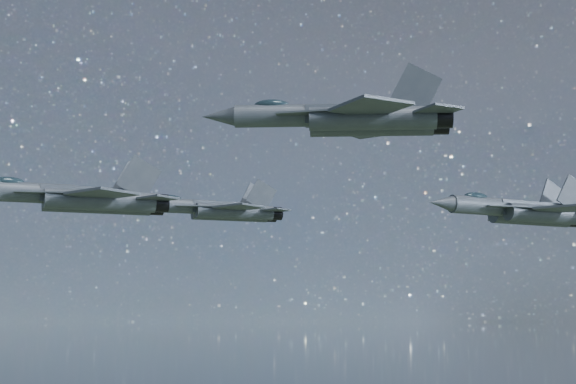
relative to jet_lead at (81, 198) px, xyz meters
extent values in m
cylinder|color=#343B41|center=(-4.07, -0.72, 0.22)|extent=(7.43, 2.77, 1.53)
ellipsoid|color=#1B2B30|center=(-5.23, -0.92, 0.96)|extent=(2.48, 1.42, 0.76)
cube|color=#343B41|center=(0.96, 0.17, 0.17)|extent=(8.19, 2.85, 1.28)
cylinder|color=#343B41|center=(1.52, -0.73, -0.27)|extent=(8.40, 2.94, 1.53)
cylinder|color=#343B41|center=(1.18, 1.20, -0.27)|extent=(8.40, 2.94, 1.53)
cylinder|color=black|center=(5.97, 0.05, -0.27)|extent=(1.50, 1.62, 1.42)
cylinder|color=black|center=(5.63, 1.99, -0.27)|extent=(1.50, 1.62, 1.42)
cube|color=#343B41|center=(-2.10, -1.72, 0.10)|extent=(5.13, 1.17, 0.12)
cube|color=#343B41|center=(-2.56, 0.90, 0.10)|extent=(5.16, 2.84, 0.12)
cube|color=#343B41|center=(1.73, -3.09, -0.07)|extent=(5.60, 5.64, 0.20)
cube|color=#343B41|center=(0.58, 3.49, -0.07)|extent=(5.05, 5.32, 0.20)
cube|color=#343B41|center=(5.80, -1.27, -0.07)|extent=(3.31, 3.33, 0.15)
cube|color=#343B41|center=(5.02, 3.18, -0.07)|extent=(2.97, 3.08, 0.15)
cube|color=#343B41|center=(4.37, -0.48, 1.60)|extent=(3.42, 0.59, 3.50)
cube|color=#343B41|center=(3.94, 1.94, 1.60)|extent=(3.34, 1.02, 3.50)
cylinder|color=#343B41|center=(8.61, 21.97, 2.40)|extent=(7.29, 2.69, 1.50)
cone|color=#343B41|center=(4.05, 21.19, 2.40)|extent=(2.51, 1.72, 1.35)
ellipsoid|color=#1B2B30|center=(7.47, 21.77, 3.12)|extent=(2.43, 1.39, 0.74)
cube|color=#343B41|center=(13.55, 22.81, 2.35)|extent=(8.04, 2.76, 1.25)
cylinder|color=#343B41|center=(14.10, 21.93, 1.92)|extent=(8.24, 2.85, 1.50)
cylinder|color=#343B41|center=(13.77, 23.83, 1.92)|extent=(8.24, 2.85, 1.50)
cylinder|color=black|center=(18.47, 22.68, 1.92)|extent=(1.47, 1.58, 1.39)
cylinder|color=black|center=(18.14, 24.58, 1.92)|extent=(1.47, 1.58, 1.39)
cube|color=#343B41|center=(10.54, 20.98, 2.29)|extent=(5.04, 1.17, 0.12)
cube|color=#343B41|center=(10.10, 23.54, 2.29)|extent=(5.07, 2.77, 0.12)
cube|color=#343B41|center=(14.30, 19.61, 2.11)|extent=(5.49, 5.53, 0.19)
cube|color=#343B41|center=(13.19, 26.08, 2.11)|extent=(4.96, 5.23, 0.19)
cube|color=#343B41|center=(18.30, 21.37, 2.11)|extent=(3.25, 3.27, 0.14)
cube|color=#343B41|center=(17.55, 25.75, 2.11)|extent=(2.92, 3.03, 0.14)
cube|color=#343B41|center=(16.89, 22.16, 3.75)|extent=(3.36, 0.57, 3.43)
cube|color=#343B41|center=(16.49, 24.54, 3.75)|extent=(3.28, 0.98, 3.43)
cylinder|color=#343B41|center=(13.42, -16.07, 3.18)|extent=(6.83, 2.85, 1.41)
cone|color=#343B41|center=(9.19, -15.11, 3.18)|extent=(2.39, 1.71, 1.26)
ellipsoid|color=#1B2B30|center=(12.36, -15.83, 3.86)|extent=(2.31, 1.40, 0.70)
cube|color=#343B41|center=(18.00, -17.11, 3.13)|extent=(7.53, 2.96, 1.17)
cylinder|color=#343B41|center=(18.16, -18.07, 2.73)|extent=(7.71, 3.05, 1.41)
cylinder|color=#343B41|center=(18.56, -16.31, 2.73)|extent=(7.71, 3.05, 1.41)
cylinder|color=black|center=(22.21, -18.99, 2.73)|extent=(1.43, 1.53, 1.30)
cylinder|color=black|center=(22.61, -17.23, 2.73)|extent=(1.43, 1.53, 1.30)
cube|color=#343B41|center=(14.74, -17.62, 3.07)|extent=(4.70, 2.80, 0.11)
cube|color=#343B41|center=(15.28, -15.24, 3.07)|extent=(4.73, 1.14, 0.11)
cube|color=#343B41|center=(17.50, -20.14, 2.91)|extent=(4.52, 4.80, 0.18)
cube|color=#343B41|center=(18.86, -14.15, 2.91)|extent=(5.17, 5.18, 0.18)
cube|color=#343B41|center=(21.60, -20.05, 2.91)|extent=(2.65, 2.77, 0.14)
cube|color=#343B41|center=(22.52, -16.00, 2.91)|extent=(3.06, 3.07, 0.14)
cube|color=#343B41|center=(20.66, -18.87, 4.44)|extent=(3.04, 1.08, 3.22)
cube|color=#343B41|center=(21.16, -16.67, 4.44)|extent=(3.14, 0.59, 3.22)
cylinder|color=#343B41|center=(36.48, 9.31, 1.35)|extent=(8.21, 3.87, 1.70)
cone|color=#343B41|center=(31.46, 7.86, 1.35)|extent=(2.93, 2.19, 1.52)
ellipsoid|color=#1B2B30|center=(35.22, 8.95, 2.16)|extent=(2.81, 1.82, 0.84)
cube|color=#343B41|center=(41.91, 10.88, 1.29)|extent=(9.03, 4.05, 1.42)
cylinder|color=#343B41|center=(42.63, 9.96, 0.80)|extent=(9.26, 4.17, 1.70)
cylinder|color=#343B41|center=(42.03, 12.05, 0.80)|extent=(9.26, 4.17, 1.70)
cylinder|color=black|center=(46.84, 13.44, 0.80)|extent=(1.80, 1.90, 1.57)
cube|color=#343B41|center=(38.77, 8.44, 1.21)|extent=(5.74, 1.70, 0.13)
cube|color=#343B41|center=(37.95, 11.27, 1.21)|extent=(5.58, 3.65, 0.13)
cube|color=#343B41|center=(43.15, 7.39, 1.02)|extent=(6.25, 6.20, 0.22)
cube|color=#343B41|center=(41.09, 14.50, 1.02)|extent=(5.26, 5.63, 0.22)
cube|color=#343B41|center=(46.03, 14.68, 1.02)|extent=(3.08, 3.24, 0.16)
cube|color=#343B41|center=(45.74, 10.57, 2.87)|extent=(3.75, 0.92, 3.87)
cube|color=#343B41|center=(44.99, 13.19, 2.87)|extent=(3.60, 1.51, 3.87)
camera|label=1|loc=(4.68, -68.14, -9.37)|focal=55.00mm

